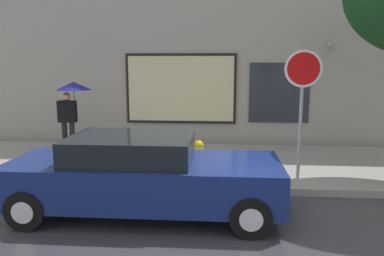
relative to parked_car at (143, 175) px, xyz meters
name	(u,v)px	position (x,y,z in m)	size (l,w,h in m)	color
ground_plane	(216,214)	(1.27, 0.04, -0.69)	(60.00, 60.00, 0.00)	#333338
sidewalk	(218,164)	(1.27, 3.04, -0.61)	(20.00, 4.00, 0.15)	gray
building_facade	(220,33)	(1.26, 5.54, 2.79)	(20.00, 0.67, 7.00)	#9E998E
parked_car	(143,175)	(0.00, 0.00, 0.00)	(4.59, 1.82, 1.37)	navy
fire_hydrant	(198,156)	(0.83, 2.16, -0.19)	(0.30, 0.44, 0.71)	yellow
pedestrian_with_umbrella	(71,97)	(-2.74, 3.76, 0.98)	(0.95, 0.95, 1.94)	black
stop_sign	(302,89)	(2.98, 1.72, 1.37)	(0.76, 0.10, 2.71)	gray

